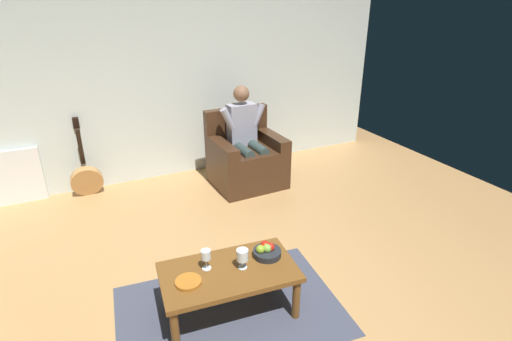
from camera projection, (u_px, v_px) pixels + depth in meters
name	position (u px, v px, depth m)	size (l,w,h in m)	color
ground_plane	(275.00, 330.00, 2.94)	(7.41, 7.41, 0.00)	#B1834E
wall_back	(160.00, 76.00, 4.98)	(6.36, 0.06, 2.68)	silver
rug	(230.00, 310.00, 3.12)	(1.71, 1.16, 0.01)	#3C4050
armchair	(246.00, 159.00, 5.10)	(0.88, 0.78, 0.95)	#3D2516
person_seated	(246.00, 135.00, 4.95)	(0.61, 0.60, 1.26)	#9596A9
coffee_table	(229.00, 276.00, 2.98)	(1.06, 0.65, 0.39)	brown
guitar	(86.00, 178.00, 4.85)	(0.37, 0.26, 0.96)	#B68047
radiator	(10.00, 178.00, 4.60)	(0.68, 0.06, 0.66)	white
wine_glass_near	(242.00, 256.00, 2.94)	(0.09, 0.09, 0.16)	silver
wine_glass_far	(206.00, 256.00, 2.93)	(0.07, 0.07, 0.16)	silver
fruit_bowl	(267.00, 251.00, 3.11)	(0.22, 0.22, 0.11)	#22252A
decorative_dish	(188.00, 282.00, 2.82)	(0.19, 0.19, 0.02)	#AD6620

